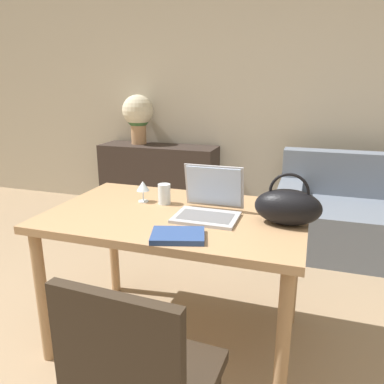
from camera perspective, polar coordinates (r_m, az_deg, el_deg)
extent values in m
cube|color=#BCB29E|center=(4.09, 9.60, 15.08)|extent=(10.00, 0.06, 2.70)
cube|color=#A87F56|center=(1.96, -2.42, -3.70)|extent=(1.33, 0.84, 0.04)
cylinder|color=#A87F56|center=(2.13, -21.85, -14.69)|extent=(0.06, 0.06, 0.73)
cylinder|color=#A87F56|center=(1.73, 13.63, -21.99)|extent=(0.06, 0.06, 0.73)
cylinder|color=#A87F56|center=(2.66, -11.90, -7.52)|extent=(0.06, 0.06, 0.73)
cylinder|color=#A87F56|center=(2.34, 15.21, -11.15)|extent=(0.06, 0.06, 0.73)
cube|color=#2D2319|center=(1.48, -6.27, -26.63)|extent=(0.46, 0.46, 0.05)
cube|color=#2D2319|center=(1.19, -11.49, -23.94)|extent=(0.42, 0.06, 0.43)
cylinder|color=#2D2319|center=(1.81, -8.84, -26.45)|extent=(0.04, 0.04, 0.39)
cube|color=slate|center=(3.55, 24.32, -5.19)|extent=(1.42, 0.88, 0.42)
cube|color=slate|center=(3.76, 24.57, 2.49)|extent=(1.42, 0.20, 0.40)
cube|color=slate|center=(3.50, 14.49, -3.28)|extent=(0.20, 0.88, 0.56)
cube|color=#332823|center=(4.25, -5.08, 2.02)|extent=(1.31, 0.40, 0.76)
cube|color=#ADADB2|center=(1.86, 2.14, -3.88)|extent=(0.31, 0.24, 0.02)
cube|color=slate|center=(1.86, 2.10, -3.70)|extent=(0.27, 0.15, 0.00)
cube|color=#ADADB2|center=(1.97, 3.39, 0.89)|extent=(0.31, 0.06, 0.23)
cube|color=silver|center=(1.96, 3.33, 0.88)|extent=(0.29, 0.05, 0.21)
cylinder|color=silver|center=(2.09, -4.24, -0.30)|extent=(0.07, 0.07, 0.11)
cylinder|color=silver|center=(2.15, -7.41, -1.40)|extent=(0.06, 0.06, 0.01)
cylinder|color=silver|center=(2.14, -7.45, -0.55)|extent=(0.01, 0.01, 0.06)
cone|color=silver|center=(2.12, -7.50, 0.93)|extent=(0.07, 0.07, 0.06)
ellipsoid|color=black|center=(1.82, 14.40, -2.26)|extent=(0.31, 0.17, 0.17)
torus|color=black|center=(1.80, 14.56, -0.04)|extent=(0.19, 0.01, 0.19)
cylinder|color=tan|center=(4.30, -8.13, 8.89)|extent=(0.17, 0.17, 0.24)
sphere|color=#3D6B38|center=(4.28, -8.23, 11.29)|extent=(0.26, 0.26, 0.26)
sphere|color=beige|center=(4.28, -8.27, 12.20)|extent=(0.34, 0.34, 0.34)
cube|color=navy|center=(1.64, -2.17, -6.65)|extent=(0.27, 0.23, 0.02)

